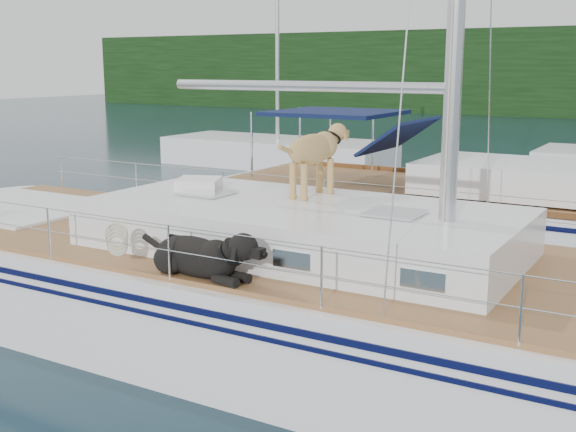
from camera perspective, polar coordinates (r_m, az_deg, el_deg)
The scene contains 4 objects.
ground at distance 9.56m, azimuth -3.24°, elevation -9.33°, with size 120.00×120.00×0.00m, color black.
main_sailboat at distance 9.29m, azimuth -2.81°, elevation -5.54°, with size 12.00×3.80×14.01m.
neighbor_sailboat at distance 14.01m, azimuth 15.87°, elevation -0.26°, with size 11.00×3.50×13.30m.
bg_boat_west at distance 25.21m, azimuth -0.82°, elevation 4.96°, with size 8.00×3.00×11.65m.
Camera 1 is at (4.96, -7.41, 3.44)m, focal length 45.00 mm.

